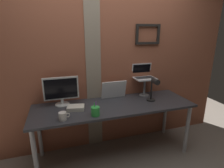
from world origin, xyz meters
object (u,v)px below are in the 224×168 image
Objects in this scene: desk_lamp at (154,87)px; laptop at (143,74)px; pen_cup at (95,111)px; coffee_mug at (63,116)px; whiteboard_panel at (114,90)px; monitor at (61,90)px.

laptop is at bearing 89.57° from desk_lamp.
coffee_mug is (-0.35, -0.00, -0.01)m from pen_cup.
whiteboard_panel is 2.15× the size of pen_cup.
whiteboard_panel reaches higher than pen_cup.
whiteboard_panel is 2.92× the size of coffee_mug.
monitor is 0.56m from pen_cup.
pen_cup is (-0.82, -0.48, -0.26)m from laptop.
pen_cup is at bearing -128.72° from whiteboard_panel.
whiteboard_panel is 0.58m from pen_cup.
laptop is at bearing 22.35° from coffee_mug.
desk_lamp is 2.00× the size of pen_cup.
whiteboard_panel is (0.70, 0.03, -0.08)m from monitor.
coffee_mug is at bearing -157.65° from laptop.
desk_lamp reaches higher than pen_cup.
monitor reaches higher than pen_cup.
monitor is 1.41× the size of laptop.
pen_cup is at bearing -51.00° from monitor.
whiteboard_panel is 1.07× the size of desk_lamp.
laptop is at bearing 30.42° from pen_cup.
laptop reaches higher than desk_lamp.
laptop is at bearing 2.93° from monitor.
desk_lamp is (0.45, -0.29, 0.08)m from whiteboard_panel.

